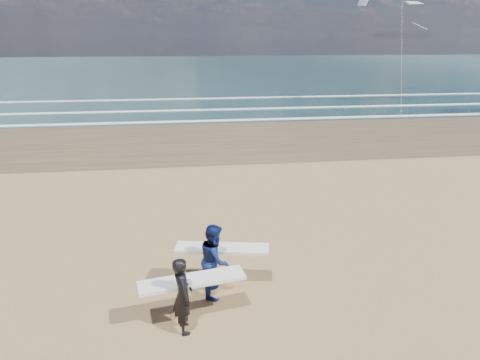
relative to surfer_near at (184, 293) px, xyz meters
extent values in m
cube|color=#183436|center=(20.07, 71.42, -0.83)|extent=(220.00, 100.00, 0.02)
cube|color=white|center=(20.07, 22.22, -0.79)|extent=(220.00, 0.50, 0.05)
cube|color=white|center=(20.07, 26.92, -0.79)|extent=(220.00, 0.50, 0.05)
cube|color=white|center=(20.07, 33.42, -0.79)|extent=(220.00, 0.50, 0.05)
imported|color=black|center=(-0.03, -0.06, -0.02)|extent=(0.50, 0.66, 1.64)
cube|color=white|center=(0.17, 0.29, 0.09)|extent=(2.26, 0.89, 0.07)
imported|color=#0D1A4E|center=(0.71, 1.20, 0.03)|extent=(0.75, 0.92, 1.73)
cube|color=white|center=(0.91, 1.55, 0.12)|extent=(2.26, 0.92, 0.07)
cube|color=slate|center=(17.13, 24.08, -0.79)|extent=(0.12, 0.12, 0.10)
camera|label=1|loc=(0.13, -7.45, 4.88)|focal=32.00mm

